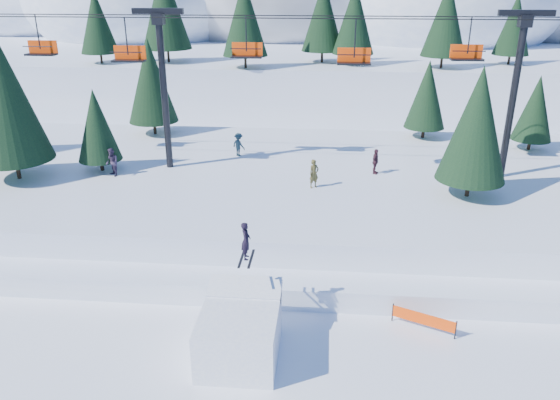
# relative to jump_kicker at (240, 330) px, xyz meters

# --- Properties ---
(ground) EXTENTS (160.00, 160.00, 0.00)m
(ground) POSITION_rel_jump_kicker_xyz_m (1.62, -1.69, -1.17)
(ground) COLOR white
(ground) RESTS_ON ground
(mid_shelf) EXTENTS (70.00, 22.00, 2.50)m
(mid_shelf) POSITION_rel_jump_kicker_xyz_m (1.62, 16.31, 0.08)
(mid_shelf) COLOR white
(mid_shelf) RESTS_ON ground
(berm) EXTENTS (70.00, 6.00, 1.10)m
(berm) POSITION_rel_jump_kicker_xyz_m (1.62, 6.31, -0.62)
(berm) COLOR white
(berm) RESTS_ON ground
(mountain_ridge) EXTENTS (119.00, 60.83, 26.46)m
(mountain_ridge) POSITION_rel_jump_kicker_xyz_m (-3.49, 71.67, 8.47)
(mountain_ridge) COLOR white
(mountain_ridge) RESTS_ON ground
(jump_kicker) EXTENTS (3.12, 4.35, 5.32)m
(jump_kicker) POSITION_rel_jump_kicker_xyz_m (0.00, 0.00, 0.00)
(jump_kicker) COLOR white
(jump_kicker) RESTS_ON ground
(chairlift) EXTENTS (46.00, 3.21, 10.28)m
(chairlift) POSITION_rel_jump_kicker_xyz_m (2.96, 16.36, 8.15)
(chairlift) COLOR black
(chairlift) RESTS_ON mid_shelf
(conifer_stand) EXTENTS (61.47, 16.68, 9.35)m
(conifer_stand) POSITION_rel_jump_kicker_xyz_m (4.41, 17.04, 5.87)
(conifer_stand) COLOR black
(conifer_stand) RESTS_ON mid_shelf
(distant_skiers) EXTENTS (17.97, 6.94, 1.85)m
(distant_skiers) POSITION_rel_jump_kicker_xyz_m (-2.94, 16.07, 2.21)
(distant_skiers) COLOR #43222D
(distant_skiers) RESTS_ON mid_shelf
(banner_near) EXTENTS (2.62, 1.20, 0.90)m
(banner_near) POSITION_rel_jump_kicker_xyz_m (7.77, 2.39, -0.63)
(banner_near) COLOR black
(banner_near) RESTS_ON ground
(banner_far) EXTENTS (2.68, 1.04, 0.90)m
(banner_far) POSITION_rel_jump_kicker_xyz_m (10.28, 5.20, -0.63)
(banner_far) COLOR black
(banner_far) RESTS_ON ground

